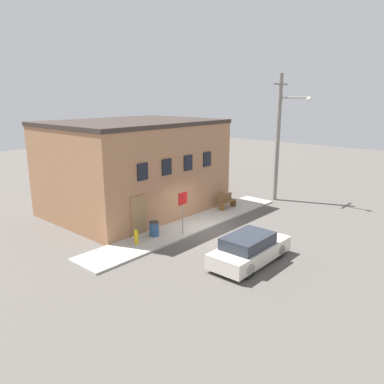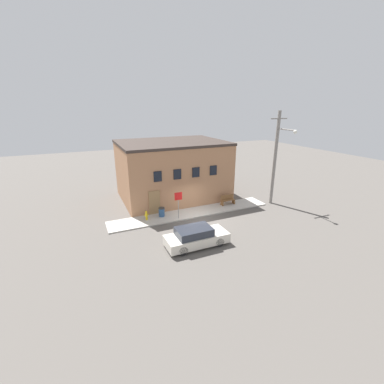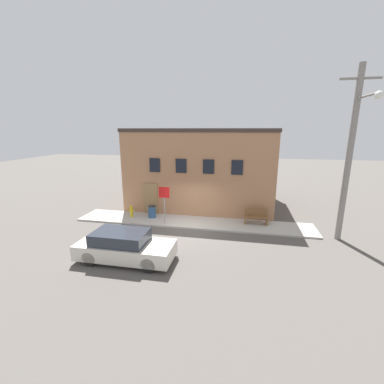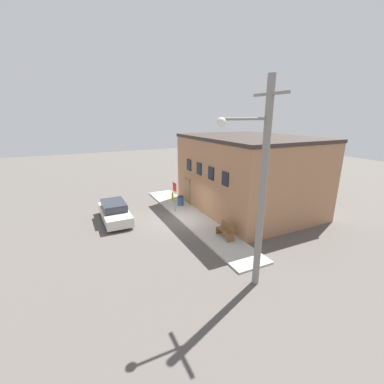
{
  "view_description": "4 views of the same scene",
  "coord_description": "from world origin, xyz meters",
  "px_view_note": "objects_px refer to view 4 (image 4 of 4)",
  "views": [
    {
      "loc": [
        -15.34,
        -12.33,
        7.24
      ],
      "look_at": [
        -0.02,
        1.08,
        2.0
      ],
      "focal_mm": 35.0,
      "sensor_mm": 36.0,
      "label": 1
    },
    {
      "loc": [
        -8.61,
        -18.12,
        9.08
      ],
      "look_at": [
        -0.02,
        1.08,
        2.0
      ],
      "focal_mm": 24.0,
      "sensor_mm": 36.0,
      "label": 2
    },
    {
      "loc": [
        2.98,
        -13.78,
        5.72
      ],
      "look_at": [
        -0.02,
        1.08,
        2.0
      ],
      "focal_mm": 24.0,
      "sensor_mm": 36.0,
      "label": 3
    },
    {
      "loc": [
        15.81,
        -6.62,
        7.24
      ],
      "look_at": [
        -0.02,
        1.08,
        2.0
      ],
      "focal_mm": 24.0,
      "sensor_mm": 36.0,
      "label": 4
    }
  ],
  "objects_px": {
    "stop_sign": "(175,192)",
    "utility_pole": "(261,184)",
    "fire_hydrant": "(172,196)",
    "trash_bin": "(181,201)",
    "bench": "(226,231)",
    "parked_car": "(115,212)"
  },
  "relations": [
    {
      "from": "utility_pole",
      "to": "stop_sign",
      "type": "bearing_deg",
      "value": 178.93
    },
    {
      "from": "trash_bin",
      "to": "parked_car",
      "type": "xyz_separation_m",
      "value": [
        0.7,
        -5.44,
        0.16
      ]
    },
    {
      "from": "bench",
      "to": "parked_car",
      "type": "xyz_separation_m",
      "value": [
        -5.92,
        -5.55,
        0.11
      ]
    },
    {
      "from": "bench",
      "to": "utility_pole",
      "type": "bearing_deg",
      "value": -16.61
    },
    {
      "from": "stop_sign",
      "to": "utility_pole",
      "type": "distance_m",
      "value": 10.1
    },
    {
      "from": "stop_sign",
      "to": "bench",
      "type": "bearing_deg",
      "value": 11.21
    },
    {
      "from": "trash_bin",
      "to": "parked_car",
      "type": "bearing_deg",
      "value": -82.68
    },
    {
      "from": "fire_hydrant",
      "to": "trash_bin",
      "type": "xyz_separation_m",
      "value": [
        1.37,
        0.17,
        -0.01
      ]
    },
    {
      "from": "fire_hydrant",
      "to": "parked_car",
      "type": "height_order",
      "value": "parked_car"
    },
    {
      "from": "bench",
      "to": "trash_bin",
      "type": "distance_m",
      "value": 6.62
    },
    {
      "from": "trash_bin",
      "to": "bench",
      "type": "bearing_deg",
      "value": 0.93
    },
    {
      "from": "trash_bin",
      "to": "utility_pole",
      "type": "distance_m",
      "value": 11.66
    },
    {
      "from": "fire_hydrant",
      "to": "parked_car",
      "type": "bearing_deg",
      "value": -68.59
    },
    {
      "from": "fire_hydrant",
      "to": "stop_sign",
      "type": "xyz_separation_m",
      "value": [
        2.54,
        -0.8,
        1.21
      ]
    },
    {
      "from": "stop_sign",
      "to": "trash_bin",
      "type": "height_order",
      "value": "stop_sign"
    },
    {
      "from": "bench",
      "to": "stop_sign",
      "type": "bearing_deg",
      "value": -168.79
    },
    {
      "from": "parked_car",
      "to": "utility_pole",
      "type": "bearing_deg",
      "value": 22.9
    },
    {
      "from": "fire_hydrant",
      "to": "trash_bin",
      "type": "height_order",
      "value": "fire_hydrant"
    },
    {
      "from": "stop_sign",
      "to": "parked_car",
      "type": "height_order",
      "value": "stop_sign"
    },
    {
      "from": "fire_hydrant",
      "to": "utility_pole",
      "type": "bearing_deg",
      "value": -4.59
    },
    {
      "from": "fire_hydrant",
      "to": "utility_pole",
      "type": "height_order",
      "value": "utility_pole"
    },
    {
      "from": "stop_sign",
      "to": "trash_bin",
      "type": "bearing_deg",
      "value": 140.31
    }
  ]
}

